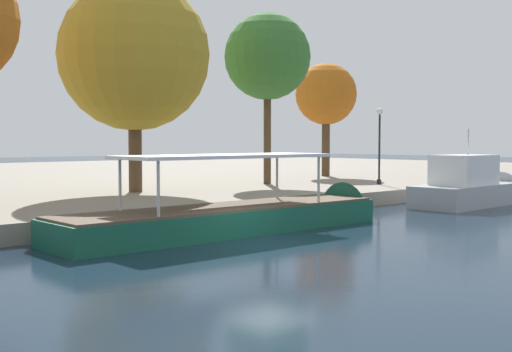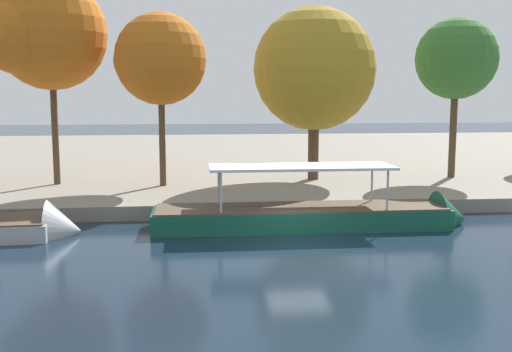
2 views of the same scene
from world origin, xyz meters
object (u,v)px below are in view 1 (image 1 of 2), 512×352
(lamp_post, at_px, (379,137))
(tree_2, at_px, (327,95))
(motor_yacht_2, at_px, (474,191))
(tree_3, at_px, (134,55))
(tour_boat_1, at_px, (248,220))
(tree_4, at_px, (271,58))

(lamp_post, distance_m, tree_2, 9.96)
(motor_yacht_2, bearing_deg, tree_3, 137.58)
(lamp_post, height_order, tree_3, tree_3)
(motor_yacht_2, height_order, lamp_post, lamp_post)
(tree_2, distance_m, tree_3, 18.78)
(tree_3, bearing_deg, lamp_post, -20.11)
(tree_2, relative_size, tree_3, 0.77)
(tour_boat_1, relative_size, lamp_post, 3.20)
(lamp_post, bearing_deg, tree_2, 60.79)
(tour_boat_1, bearing_deg, lamp_post, 20.68)
(tree_3, xyz_separation_m, tree_4, (9.29, -0.43, 0.60))
(motor_yacht_2, bearing_deg, tree_2, 69.37)
(lamp_post, relative_size, tree_2, 0.55)
(motor_yacht_2, xyz_separation_m, tree_3, (-13.31, 11.61, 6.99))
(tour_boat_1, xyz_separation_m, tree_3, (1.85, 10.76, 7.31))
(tour_boat_1, xyz_separation_m, lamp_post, (15.72, 5.68, 3.14))
(tour_boat_1, relative_size, tree_4, 1.43)
(tree_2, bearing_deg, motor_yacht_2, -109.30)
(lamp_post, bearing_deg, tree_3, 159.89)
(motor_yacht_2, relative_size, tree_4, 0.83)
(tree_2, height_order, tree_4, tree_4)
(tree_2, bearing_deg, tree_4, -158.63)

